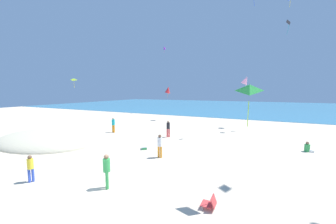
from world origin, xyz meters
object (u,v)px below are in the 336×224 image
person_6 (30,167)px  kite_green (249,88)px  kite_black (288,23)px  beach_chair_far_right (210,203)px  person_0 (168,127)px  kite_red (168,90)px  cooler_box (144,148)px  person_3 (107,169)px  kite_purple (164,48)px  kite_pink (245,80)px  person_4 (308,148)px  person_2 (160,144)px  kite_lime (74,79)px  person_1 (113,124)px

person_6 → kite_green: (10.11, 2.62, 3.98)m
kite_black → beach_chair_far_right: bearing=-101.6°
person_0 → kite_red: (-5.03, 10.46, 3.93)m
person_6 → kite_green: kite_green is taller
cooler_box → person_3: 6.47m
kite_red → kite_purple: bearing=119.7°
kite_green → kite_red: size_ratio=0.95×
person_0 → kite_pink: 12.32m
person_4 → kite_red: bearing=146.7°
person_4 → kite_black: (-0.92, 9.82, 12.46)m
cooler_box → kite_pink: bearing=64.6°
person_2 → kite_red: (-7.14, 16.24, 3.97)m
kite_lime → kite_black: bearing=27.7°
person_0 → cooler_box: bearing=138.9°
kite_green → kite_red: kite_red is taller
person_1 → kite_green: 17.32m
cooler_box → person_4: size_ratio=0.80×
cooler_box → person_4: (11.83, 4.94, 0.18)m
beach_chair_far_right → kite_red: 24.24m
person_0 → kite_purple: (-10.47, 19.99, 12.85)m
person_4 → person_6: size_ratio=0.56×
person_2 → kite_purple: size_ratio=1.14×
kite_pink → kite_red: 11.71m
kite_purple → kite_green: kite_purple is taller
cooler_box → kite_lime: kite_lime is taller
person_3 → kite_pink: (4.69, 19.85, 5.10)m
kite_red → kite_green: bearing=-56.7°
beach_chair_far_right → kite_black: (4.20, 20.39, 12.50)m
person_0 → kite_pink: bearing=-77.1°
person_0 → person_3: (1.85, -10.73, -0.02)m
beach_chair_far_right → kite_red: bearing=-60.1°
person_0 → kite_lime: size_ratio=1.48×
beach_chair_far_right → kite_lime: size_ratio=0.50×
kite_red → person_0: bearing=-64.3°
person_1 → person_3: bearing=37.9°
person_6 → kite_purple: bearing=132.3°
beach_chair_far_right → person_6: (-8.90, -1.72, 0.57)m
person_0 → person_4: person_0 is taller
person_2 → kite_green: (5.85, -3.53, 3.84)m
kite_lime → kite_red: (6.52, 12.07, -1.15)m
beach_chair_far_right → kite_lime: (-18.29, 8.60, 5.83)m
person_3 → kite_black: kite_black is taller
kite_green → kite_red: bearing=123.3°
beach_chair_far_right → kite_lime: bearing=-24.9°
person_6 → beach_chair_far_right: bearing=38.7°
person_0 → person_2: 6.15m
kite_green → person_1: bearing=149.3°
cooler_box → person_4: person_4 is taller
cooler_box → kite_black: kite_black is taller
kite_black → kite_green: bearing=-98.7°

